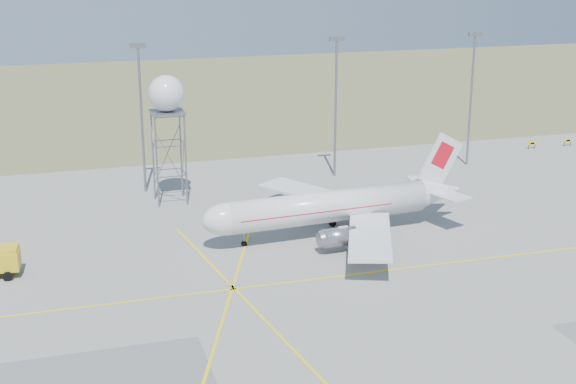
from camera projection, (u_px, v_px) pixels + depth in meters
name	position (u px, v px, depth m)	size (l,w,h in m)	color
grass_strip	(149.00, 96.00, 182.29)	(400.00, 120.00, 0.03)	#626A3A
mast_b	(141.00, 106.00, 108.26)	(2.20, 0.50, 20.50)	slate
mast_c	(336.00, 96.00, 115.95)	(2.20, 0.50, 20.50)	slate
mast_d	(472.00, 88.00, 121.99)	(2.20, 0.50, 20.50)	slate
taxi_sign_near	(532.00, 144.00, 135.06)	(1.60, 0.17, 1.20)	black
taxi_sign_far	(568.00, 141.00, 136.99)	(1.60, 0.17, 1.20)	black
airliner_main	(332.00, 207.00, 94.10)	(33.21, 32.21, 11.29)	silver
radar_tower	(168.00, 132.00, 104.52)	(4.70, 4.70, 17.01)	slate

